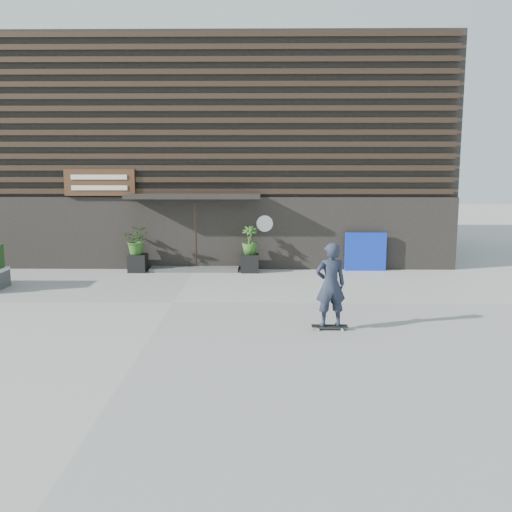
{
  "coord_description": "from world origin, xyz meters",
  "views": [
    {
      "loc": [
        2.34,
        -14.25,
        3.52
      ],
      "look_at": [
        2.15,
        0.93,
        1.1
      ],
      "focal_mm": 39.33,
      "sensor_mm": 36.0,
      "label": 1
    }
  ],
  "objects_px": {
    "planter_pot_left": "(138,263)",
    "skateboarder": "(330,285)",
    "planter_pot_right": "(250,263)",
    "blue_tarp": "(365,252)"
  },
  "relations": [
    {
      "from": "planter_pot_right",
      "to": "skateboarder",
      "type": "height_order",
      "value": "skateboarder"
    },
    {
      "from": "planter_pot_left",
      "to": "planter_pot_right",
      "type": "distance_m",
      "value": 3.8
    },
    {
      "from": "blue_tarp",
      "to": "planter_pot_right",
      "type": "bearing_deg",
      "value": -175.33
    },
    {
      "from": "planter_pot_left",
      "to": "skateboarder",
      "type": "height_order",
      "value": "skateboarder"
    },
    {
      "from": "planter_pot_right",
      "to": "blue_tarp",
      "type": "relative_size",
      "value": 0.43
    },
    {
      "from": "planter_pot_left",
      "to": "blue_tarp",
      "type": "relative_size",
      "value": 0.43
    },
    {
      "from": "blue_tarp",
      "to": "skateboarder",
      "type": "xyz_separation_m",
      "value": [
        -2.04,
        -7.1,
        0.35
      ]
    },
    {
      "from": "planter_pot_left",
      "to": "planter_pot_right",
      "type": "xyz_separation_m",
      "value": [
        3.8,
        0.0,
        0.0
      ]
    },
    {
      "from": "planter_pot_right",
      "to": "blue_tarp",
      "type": "distance_m",
      "value": 3.97
    },
    {
      "from": "skateboarder",
      "to": "planter_pot_right",
      "type": "bearing_deg",
      "value": 105.64
    }
  ]
}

